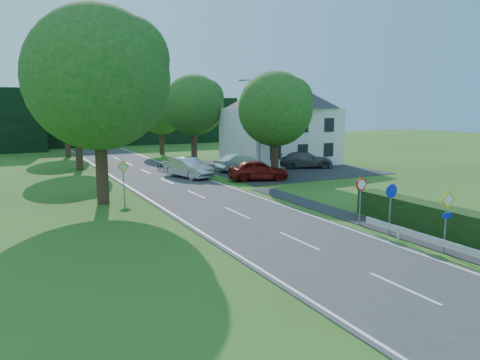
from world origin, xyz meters
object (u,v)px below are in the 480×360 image
moving_car (188,168)px  motorcycle (163,165)px  streetlight (258,122)px  parked_car_grey (305,160)px  parasol (251,157)px  parked_car_silver_a (241,162)px  parked_car_red (258,170)px

moving_car → motorcycle: bearing=81.1°
streetlight → parked_car_grey: (6.06, 1.79, -3.66)m
parasol → parked_car_silver_a: bearing=-134.2°
moving_car → parked_car_red: 5.83m
parked_car_red → parasol: (3.53, 7.76, 0.11)m
moving_car → parked_car_silver_a: size_ratio=1.03×
moving_car → parked_car_red: same height
motorcycle → parked_car_red: parked_car_red is taller
moving_car → parked_car_grey: size_ratio=0.92×
parked_car_silver_a → parked_car_grey: parked_car_silver_a is taller
streetlight → motorcycle: bearing=139.4°
parasol → moving_car: bearing=-153.7°
streetlight → parked_car_red: size_ratio=1.70×
parked_car_red → parked_car_silver_a: bearing=5.8°
parked_car_red → parasol: 8.52m
motorcycle → parked_car_silver_a: size_ratio=0.40×
moving_car → parked_car_grey: bearing=-14.0°
moving_car → parked_car_silver_a: bearing=-2.1°
streetlight → parasol: size_ratio=3.95×
motorcycle → parasol: 8.61m
parked_car_grey → parked_car_red: bearing=143.4°
motorcycle → parasol: size_ratio=0.94×
parked_car_red → moving_car: bearing=67.0°
parked_car_red → parasol: parasol is taller
parked_car_red → parked_car_grey: (7.58, 4.55, -0.04)m
motorcycle → parked_car_silver_a: bearing=-37.2°
moving_car → parked_car_grey: moving_car is taller
moving_car → parked_car_red: size_ratio=1.03×
parked_car_grey → parasol: parasol is taller
motorcycle → parked_car_grey: bearing=-28.2°
streetlight → parasol: streetlight is taller
motorcycle → parked_car_silver_a: (6.25, -3.03, 0.28)m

